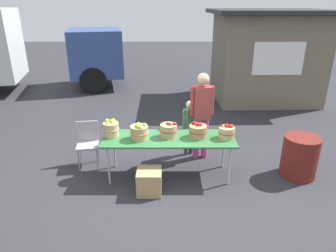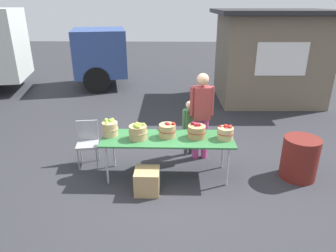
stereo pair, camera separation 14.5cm
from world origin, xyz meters
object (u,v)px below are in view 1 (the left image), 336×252
Objects in this scene: apple_basket_red_1 at (197,131)px; folding_chair at (87,141)px; vendor_adult at (201,110)px; apple_basket_red_0 at (168,130)px; apple_basket_red_2 at (226,132)px; produce_crate at (149,181)px; apple_basket_green_0 at (110,129)px; apple_basket_green_1 at (138,132)px; child_customer at (188,124)px; market_table at (168,140)px; trash_barrel at (299,156)px.

folding_chair is (-2.05, 0.37, -0.36)m from apple_basket_red_1.
apple_basket_red_0 is at bearing 37.81° from vendor_adult.
apple_basket_red_2 is 0.72× the size of produce_crate.
apple_basket_red_0 is (1.01, -0.03, -0.02)m from apple_basket_green_0.
apple_basket_red_2 is (1.51, 0.04, -0.02)m from apple_basket_green_1.
produce_crate is at bearing -46.24° from folding_chair.
apple_basket_red_0 is 0.95m from produce_crate.
vendor_adult reaches higher than child_customer.
market_table is at bearing 4.86° from apple_basket_green_1.
trash_barrel is at bearing -0.04° from market_table.
apple_basket_red_1 reaches higher than trash_barrel.
folding_chair is 1.13× the size of trash_barrel.
apple_basket_red_2 is at bearing 109.98° from vendor_adult.
apple_basket_red_0 reaches higher than apple_basket_red_1.
child_customer is (0.92, 0.89, -0.20)m from apple_basket_green_1.
apple_basket_red_1 is 0.19× the size of vendor_adult.
apple_basket_green_1 is at bearing -32.14° from folding_chair.
apple_basket_green_0 is 1.05× the size of apple_basket_red_2.
apple_basket_green_1 is at bearing -175.14° from market_table.
market_table is 0.53m from apple_basket_red_1.
apple_basket_red_1 is 0.43× the size of trash_barrel.
market_table is at bearing -176.07° from apple_basket_red_1.
apple_basket_green_1 reaches higher than trash_barrel.
vendor_adult is at bearing -1.01° from folding_chair.
apple_basket_green_1 is (-0.51, -0.04, 0.17)m from market_table.
apple_basket_green_1 is 1.19m from folding_chair.
apple_basket_red_0 is at bearing 10.50° from apple_basket_green_1.
vendor_adult is 2.02× the size of folding_chair.
produce_crate is (0.69, -0.62, -0.69)m from apple_basket_green_0.
market_table is 1.32× the size of vendor_adult.
vendor_adult is (-0.37, 0.70, 0.16)m from apple_basket_red_2.
apple_basket_red_1 is (0.51, 0.03, 0.16)m from market_table.
market_table is 2.37m from trash_barrel.
apple_basket_red_0 is (0.50, 0.09, -0.01)m from apple_basket_green_1.
apple_basket_red_0 is 0.91m from child_customer.
folding_chair is at bearing -16.05° from child_customer.
produce_crate is at bearing -158.36° from apple_basket_red_2.
child_customer is 2.86× the size of produce_crate.
child_customer is at bearing 64.16° from market_table.
apple_basket_red_2 is 1.57m from produce_crate.
apple_basket_green_1 is at bearing 25.37° from vendor_adult.
apple_basket_green_0 is 1.77m from vendor_adult.
apple_basket_red_1 is 0.69m from vendor_adult.
apple_basket_red_2 reaches higher than folding_chair.
child_customer is at bearing -40.70° from vendor_adult.
apple_basket_green_0 is 0.98× the size of apple_basket_red_0.
apple_basket_green_0 is 0.72m from folding_chair.
apple_basket_red_0 reaches higher than trash_barrel.
trash_barrel is (3.37, -0.08, -0.51)m from apple_basket_green_0.
apple_basket_green_1 is 0.28× the size of child_customer.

